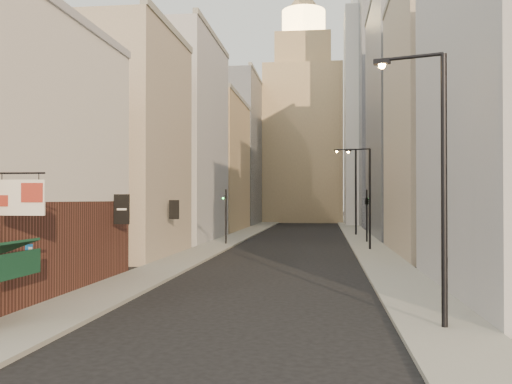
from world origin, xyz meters
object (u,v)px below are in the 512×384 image
at_px(white_tower, 370,108).
at_px(streetlamp_mid, 367,192).
at_px(streetlamp_near, 436,172).
at_px(traffic_light_right, 367,202).
at_px(streetlamp_far, 354,186).
at_px(clock_tower, 304,126).
at_px(traffic_light_left, 226,207).

height_order(white_tower, streetlamp_mid, white_tower).
height_order(white_tower, streetlamp_near, white_tower).
xyz_separation_m(streetlamp_near, traffic_light_right, (0.46, 35.72, -1.15)).
xyz_separation_m(streetlamp_mid, streetlamp_far, (-0.13, 18.65, 0.93)).
bearing_deg(white_tower, clock_tower, 128.16).
distance_m(white_tower, streetlamp_mid, 47.65).
height_order(streetlamp_far, traffic_light_left, streetlamp_far).
distance_m(clock_tower, streetlamp_far, 43.07).
relative_size(white_tower, streetlamp_near, 4.78).
bearing_deg(streetlamp_mid, traffic_light_right, 109.96).
relative_size(white_tower, traffic_light_left, 8.30).
distance_m(streetlamp_far, traffic_light_right, 10.88).
distance_m(clock_tower, traffic_light_right, 53.85).
height_order(clock_tower, traffic_light_right, clock_tower).
height_order(streetlamp_far, traffic_light_right, streetlamp_far).
bearing_deg(traffic_light_right, streetlamp_mid, 82.79).
xyz_separation_m(clock_tower, streetlamp_near, (7.25, -87.19, -12.67)).
xyz_separation_m(streetlamp_near, traffic_light_left, (-12.21, 31.85, -1.53)).
bearing_deg(streetlamp_far, streetlamp_mid, -75.40).
distance_m(white_tower, traffic_light_left, 46.84).
height_order(white_tower, traffic_light_left, white_tower).
xyz_separation_m(streetlamp_far, traffic_light_right, (0.67, -10.72, -1.78)).
bearing_deg(streetlamp_near, clock_tower, 112.95).
xyz_separation_m(white_tower, traffic_light_right, (-3.29, -37.47, -14.79)).
height_order(clock_tower, streetlamp_near, clock_tower).
relative_size(clock_tower, streetlamp_mid, 5.50).
distance_m(streetlamp_mid, streetlamp_far, 18.67).
relative_size(traffic_light_left, traffic_light_right, 1.00).
height_order(streetlamp_mid, traffic_light_left, streetlamp_mid).
bearing_deg(streetlamp_mid, clock_tower, 120.74).
xyz_separation_m(white_tower, streetlamp_near, (-3.75, -73.19, -13.64)).
distance_m(streetlamp_near, streetlamp_mid, 27.79).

